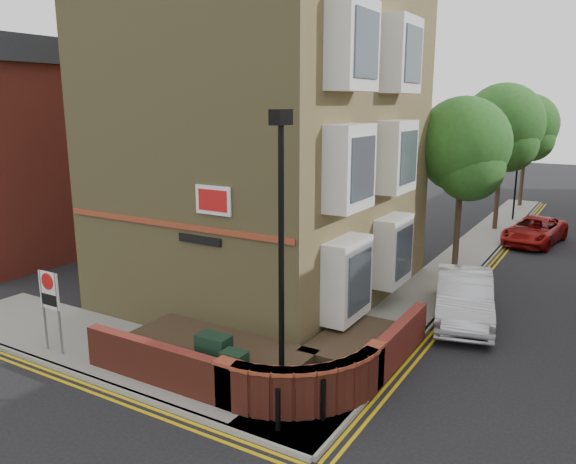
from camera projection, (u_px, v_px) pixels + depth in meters
The scene contains 22 objects.
ground at pixel (189, 417), 11.96m from camera, with size 120.00×120.00×0.00m, color black.
pavement_corner at pixel (124, 352), 14.95m from camera, with size 13.00×3.00×0.12m, color gray.
pavement_main at pixel (466, 256), 24.36m from camera, with size 2.00×32.00×0.12m, color gray.
kerb_side at pixel (78, 375), 13.69m from camera, with size 13.00×0.15×0.12m, color gray.
kerb_main_near at pixel (490, 259), 23.86m from camera, with size 0.15×32.00×0.12m, color gray.
yellow_lines_side at pixel (70, 381), 13.49m from camera, with size 13.00×0.28×0.01m, color gold.
yellow_lines_main at pixel (496, 261), 23.75m from camera, with size 0.28×32.00×0.01m, color gold.
corner_building at pixel (273, 112), 18.68m from camera, with size 8.95×10.40×13.60m.
garden_wall at pixel (254, 370), 14.06m from camera, with size 6.80×6.00×1.20m, color maroon, non-canonical shape.
lamppost at pixel (281, 264), 11.42m from camera, with size 0.25×0.50×6.30m.
utility_cabinet_large at pixel (214, 359), 13.04m from camera, with size 0.80×0.45×1.20m, color black.
utility_cabinet_small at pixel (235, 375), 12.40m from camera, with size 0.55×0.40×1.10m, color black.
bollard_near at pixel (278, 410), 11.17m from camera, with size 0.11×0.11×0.90m, color black.
bollard_far at pixel (323, 400), 11.55m from camera, with size 0.11×0.11×0.90m, color black.
zone_sign at pixel (50, 297), 14.50m from camera, with size 0.72×0.07×2.20m.
side_building at pixel (44, 148), 25.11m from camera, with size 6.40×10.40×9.00m.
tree_near at pixel (463, 152), 21.68m from camera, with size 3.64×3.65×6.70m.
tree_mid at pixel (503, 130), 28.27m from camera, with size 4.03×4.03×7.42m.
tree_far at pixel (527, 129), 35.04m from camera, with size 3.81×3.81×7.00m.
traffic_light_assembly at pixel (517, 172), 31.09m from camera, with size 0.20×0.16×4.20m.
silver_car_near at pixel (464, 297), 17.10m from camera, with size 1.60×4.60×1.52m, color #B7B9BF.
red_car_main at pixel (535, 231), 26.58m from camera, with size 2.08×4.52×1.26m, color #9C1111.
Camera 1 is at (7.33, -8.17, 6.54)m, focal length 35.00 mm.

